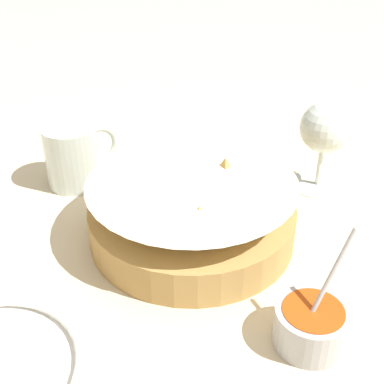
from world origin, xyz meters
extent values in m
plane|color=beige|center=(0.00, 0.00, 0.00)|extent=(4.00, 4.00, 0.00)
cylinder|color=#B2894C|center=(-0.04, 0.02, 0.02)|extent=(0.26, 0.26, 0.05)
cone|color=#EDE5C6|center=(-0.04, 0.02, 0.04)|extent=(0.26, 0.26, 0.08)
cylinder|color=#3D842D|center=(-0.04, 0.02, 0.03)|extent=(0.20, 0.20, 0.01)
pyramid|color=gold|center=(0.02, 0.03, 0.06)|extent=(0.09, 0.09, 0.06)
pyramid|color=gold|center=(-0.07, 0.07, 0.06)|extent=(0.07, 0.07, 0.05)
pyramid|color=gold|center=(-0.07, -0.03, 0.06)|extent=(0.08, 0.08, 0.06)
cylinder|color=#B7B7BC|center=(-0.05, -0.19, 0.02)|extent=(0.08, 0.08, 0.04)
cylinder|color=#CC4C14|center=(-0.05, -0.19, 0.03)|extent=(0.06, 0.06, 0.03)
cylinder|color=#B7B7BC|center=(-0.03, -0.19, 0.07)|extent=(0.06, 0.01, 0.11)
cylinder|color=silver|center=(0.19, 0.01, 0.00)|extent=(0.08, 0.08, 0.00)
cylinder|color=silver|center=(0.19, 0.01, 0.03)|extent=(0.01, 0.01, 0.06)
sphere|color=silver|center=(0.19, 0.01, 0.09)|extent=(0.07, 0.07, 0.07)
sphere|color=#E5B77F|center=(0.19, 0.01, 0.09)|extent=(0.05, 0.05, 0.05)
cylinder|color=silver|center=(-0.10, 0.23, 0.05)|extent=(0.08, 0.08, 0.09)
cylinder|color=#935119|center=(-0.10, 0.23, 0.04)|extent=(0.06, 0.06, 0.07)
torus|color=silver|center=(-0.06, 0.23, 0.05)|extent=(0.07, 0.01, 0.07)
camera|label=1|loc=(-0.37, -0.42, 0.43)|focal=50.00mm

